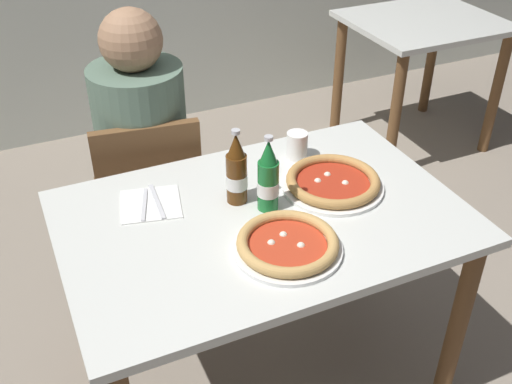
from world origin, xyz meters
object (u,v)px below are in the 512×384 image
pizza_marinara_far (288,244)px  napkin_with_cutlery (151,204)px  chair_behind_table (150,198)px  diner_seated (146,169)px  beer_bottle_left (268,179)px  dining_table_main (263,244)px  dining_table_background (421,47)px  beer_bottle_center (237,172)px  pizza_margherita_near (333,182)px  paper_cup (297,145)px

pizza_marinara_far → napkin_with_cutlery: bearing=127.6°
chair_behind_table → pizza_marinara_far: 0.86m
diner_seated → pizza_marinara_far: bearing=-77.7°
beer_bottle_left → diner_seated: bearing=109.2°
dining_table_main → dining_table_background: bearing=39.2°
dining_table_background → beer_bottle_center: beer_bottle_center is taller
chair_behind_table → pizza_margherita_near: size_ratio=2.61×
dining_table_background → pizza_margherita_near: bearing=-136.5°
dining_table_main → beer_bottle_center: 0.24m
pizza_margherita_near → beer_bottle_left: size_ratio=1.32×
chair_behind_table → diner_seated: bearing=-93.0°
dining_table_background → chair_behind_table: bearing=-159.4°
pizza_margherita_near → beer_bottle_center: (-0.31, 0.06, 0.08)m
pizza_margherita_near → dining_table_background: bearing=43.5°
pizza_margherita_near → beer_bottle_left: bearing=-176.7°
paper_cup → napkin_with_cutlery: bearing=-172.8°
chair_behind_table → dining_table_background: 1.89m
napkin_with_cutlery → paper_cup: bearing=7.2°
pizza_marinara_far → paper_cup: size_ratio=3.23×
chair_behind_table → beer_bottle_center: (0.16, -0.51, 0.37)m
pizza_margherita_near → pizza_marinara_far: size_ratio=1.06×
dining_table_main → dining_table_background: same height
pizza_marinara_far → beer_bottle_center: size_ratio=1.24×
pizza_margherita_near → pizza_marinara_far: bearing=-140.9°
pizza_margherita_near → napkin_with_cutlery: (-0.56, 0.15, -0.02)m
pizza_marinara_far → paper_cup: paper_cup is taller
beer_bottle_center → beer_bottle_left: bearing=-46.1°
dining_table_main → paper_cup: size_ratio=12.63×
beer_bottle_center → napkin_with_cutlery: 0.28m
diner_seated → dining_table_background: (1.75, 0.61, 0.01)m
pizza_marinara_far → paper_cup: 0.50m
pizza_margherita_near → beer_bottle_left: (-0.23, -0.01, 0.08)m
dining_table_main → pizza_margherita_near: pizza_margherita_near is taller
dining_table_main → pizza_marinara_far: (-0.01, -0.18, 0.14)m
dining_table_background → paper_cup: size_ratio=8.42×
pizza_margherita_near → paper_cup: 0.22m
chair_behind_table → beer_bottle_left: size_ratio=3.44×
napkin_with_cutlery → pizza_marinara_far: bearing=-52.4°
pizza_marinara_far → beer_bottle_center: beer_bottle_center is taller
diner_seated → pizza_marinara_far: size_ratio=3.94×
beer_bottle_left → paper_cup: size_ratio=2.60×
chair_behind_table → paper_cup: (0.45, -0.36, 0.32)m
diner_seated → dining_table_background: size_ratio=1.51×
diner_seated → pizza_margherita_near: 0.79m
diner_seated → paper_cup: 0.63m
dining_table_background → beer_bottle_center: bearing=-143.8°
dining_table_main → dining_table_background: 2.02m
napkin_with_cutlery → paper_cup: size_ratio=2.27×
chair_behind_table → paper_cup: size_ratio=8.95×
dining_table_main → chair_behind_table: bearing=108.3°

